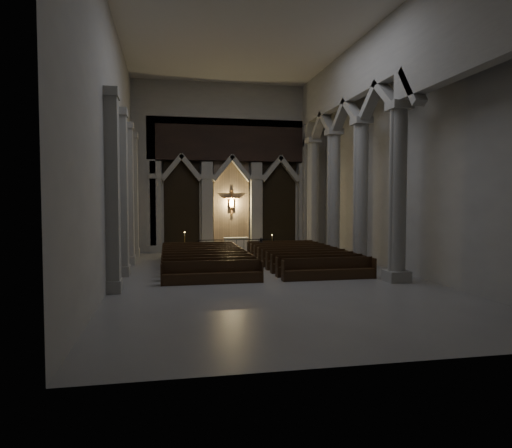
{
  "coord_description": "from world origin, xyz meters",
  "views": [
    {
      "loc": [
        -4.65,
        -21.32,
        3.67
      ],
      "look_at": [
        0.11,
        3.0,
        2.37
      ],
      "focal_mm": 32.0,
      "sensor_mm": 36.0,
      "label": 1
    }
  ],
  "objects_px": {
    "candle_stand_left": "(185,248)",
    "pews": "(254,261)",
    "altar_rail": "(236,244)",
    "worshipper": "(262,248)",
    "altar": "(236,244)",
    "candle_stand_right": "(272,248)"
  },
  "relations": [
    {
      "from": "candle_stand_left",
      "to": "pews",
      "type": "height_order",
      "value": "candle_stand_left"
    },
    {
      "from": "pews",
      "to": "altar_rail",
      "type": "bearing_deg",
      "value": 90.0
    },
    {
      "from": "pews",
      "to": "worshipper",
      "type": "bearing_deg",
      "value": 71.85
    },
    {
      "from": "altar",
      "to": "altar_rail",
      "type": "xyz_separation_m",
      "value": [
        -0.14,
        -1.22,
        0.09
      ]
    },
    {
      "from": "candle_stand_left",
      "to": "candle_stand_right",
      "type": "bearing_deg",
      "value": -5.63
    },
    {
      "from": "altar",
      "to": "worshipper",
      "type": "bearing_deg",
      "value": -73.3
    },
    {
      "from": "candle_stand_left",
      "to": "worshipper",
      "type": "bearing_deg",
      "value": -31.35
    },
    {
      "from": "candle_stand_left",
      "to": "pews",
      "type": "distance_m",
      "value": 7.52
    },
    {
      "from": "candle_stand_left",
      "to": "pews",
      "type": "relative_size",
      "value": 0.15
    },
    {
      "from": "altar",
      "to": "altar_rail",
      "type": "relative_size",
      "value": 0.33
    },
    {
      "from": "pews",
      "to": "candle_stand_left",
      "type": "bearing_deg",
      "value": 117.61
    },
    {
      "from": "candle_stand_right",
      "to": "pews",
      "type": "relative_size",
      "value": 0.13
    },
    {
      "from": "candle_stand_left",
      "to": "candle_stand_right",
      "type": "xyz_separation_m",
      "value": [
        5.95,
        -0.59,
        -0.06
      ]
    },
    {
      "from": "candle_stand_left",
      "to": "worshipper",
      "type": "height_order",
      "value": "candle_stand_left"
    },
    {
      "from": "altar",
      "to": "candle_stand_left",
      "type": "distance_m",
      "value": 3.71
    },
    {
      "from": "candle_stand_left",
      "to": "worshipper",
      "type": "xyz_separation_m",
      "value": [
        4.72,
        -2.88,
        0.22
      ]
    },
    {
      "from": "altar",
      "to": "worshipper",
      "type": "height_order",
      "value": "worshipper"
    },
    {
      "from": "candle_stand_right",
      "to": "pews",
      "type": "height_order",
      "value": "candle_stand_right"
    },
    {
      "from": "candle_stand_left",
      "to": "candle_stand_right",
      "type": "height_order",
      "value": "candle_stand_left"
    },
    {
      "from": "candle_stand_left",
      "to": "worshipper",
      "type": "distance_m",
      "value": 5.54
    },
    {
      "from": "altar",
      "to": "pews",
      "type": "xyz_separation_m",
      "value": [
        -0.14,
        -7.46,
        -0.27
      ]
    },
    {
      "from": "worshipper",
      "to": "pews",
      "type": "bearing_deg",
      "value": -124.23
    }
  ]
}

